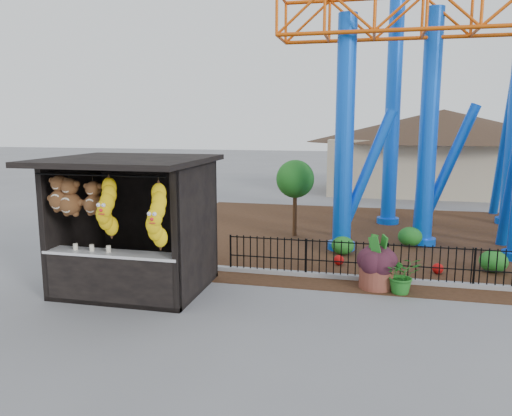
% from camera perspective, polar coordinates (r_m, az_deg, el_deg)
% --- Properties ---
extents(ground, '(120.00, 120.00, 0.00)m').
position_cam_1_polar(ground, '(10.33, -1.10, -12.44)').
color(ground, slate).
rests_on(ground, ground).
extents(mulch_bed, '(18.00, 12.00, 0.02)m').
position_cam_1_polar(mulch_bed, '(17.76, 18.21, -3.40)').
color(mulch_bed, '#331E11').
rests_on(mulch_bed, ground).
extents(curb, '(18.00, 0.18, 0.12)m').
position_cam_1_polar(curb, '(12.94, 20.03, -8.11)').
color(curb, gray).
rests_on(curb, ground).
extents(prize_booth, '(3.50, 3.40, 3.12)m').
position_cam_1_polar(prize_booth, '(11.74, -14.42, -2.16)').
color(prize_booth, black).
rests_on(prize_booth, ground).
extents(picket_fence, '(12.20, 0.06, 1.00)m').
position_cam_1_polar(picket_fence, '(12.97, 24.12, -6.32)').
color(picket_fence, black).
rests_on(picket_fence, ground).
extents(roller_coaster, '(11.00, 6.37, 10.82)m').
position_cam_1_polar(roller_coaster, '(17.88, 23.03, 17.19)').
color(roller_coaster, blue).
rests_on(roller_coaster, ground).
extents(terracotta_planter, '(0.95, 0.95, 0.56)m').
position_cam_1_polar(terracotta_planter, '(12.30, 13.59, -7.65)').
color(terracotta_planter, brown).
rests_on(terracotta_planter, ground).
extents(planter_foliage, '(0.70, 0.70, 0.64)m').
position_cam_1_polar(planter_foliage, '(12.14, 13.70, -4.95)').
color(planter_foliage, '#32141E').
rests_on(planter_foliage, terracotta_planter).
extents(potted_plant, '(0.97, 0.90, 0.89)m').
position_cam_1_polar(potted_plant, '(12.04, 16.35, -7.33)').
color(potted_plant, '#29591A').
rests_on(potted_plant, ground).
extents(landscaping, '(7.83, 3.73, 0.60)m').
position_cam_1_polar(landscaping, '(15.41, 21.99, -4.55)').
color(landscaping, '#1C5F1B').
rests_on(landscaping, mulch_bed).
extents(pavilion, '(15.00, 15.00, 4.80)m').
position_cam_1_polar(pavilion, '(29.49, 20.52, 7.53)').
color(pavilion, '#BFAD8C').
rests_on(pavilion, ground).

